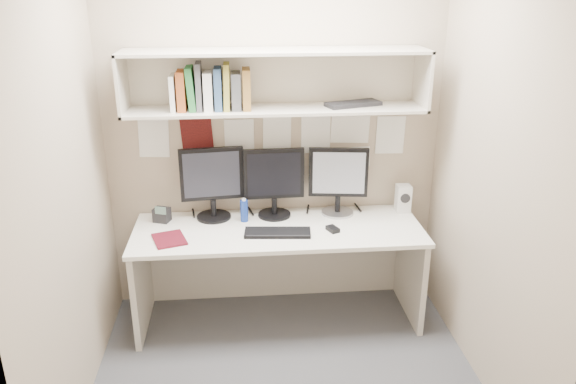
{
  "coord_description": "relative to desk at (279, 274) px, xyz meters",
  "views": [
    {
      "loc": [
        -0.25,
        -2.89,
        2.35
      ],
      "look_at": [
        0.04,
        0.35,
        1.11
      ],
      "focal_mm": 35.0,
      "sensor_mm": 36.0,
      "label": 1
    }
  ],
  "objects": [
    {
      "name": "hutch_tray",
      "position": [
        0.53,
        0.17,
        1.19
      ],
      "size": [
        0.4,
        0.26,
        0.03
      ],
      "primitive_type": "cube",
      "rotation": [
        0.0,
        0.0,
        0.32
      ],
      "color": "black",
      "rests_on": "overhead_hutch"
    },
    {
      "name": "speaker",
      "position": [
        0.94,
        0.21,
        0.47
      ],
      "size": [
        0.1,
        0.11,
        0.2
      ],
      "rotation": [
        0.0,
        0.0,
        -0.02
      ],
      "color": "silver",
      "rests_on": "desk"
    },
    {
      "name": "desk",
      "position": [
        0.0,
        0.0,
        0.0
      ],
      "size": [
        2.0,
        0.7,
        0.73
      ],
      "color": "white",
      "rests_on": "floor"
    },
    {
      "name": "keyboard",
      "position": [
        -0.01,
        -0.11,
        0.37
      ],
      "size": [
        0.46,
        0.2,
        0.02
      ],
      "primitive_type": "cube",
      "rotation": [
        0.0,
        0.0,
        -0.09
      ],
      "color": "black",
      "rests_on": "desk"
    },
    {
      "name": "monitor_left",
      "position": [
        -0.45,
        0.22,
        0.64
      ],
      "size": [
        0.45,
        0.25,
        0.52
      ],
      "rotation": [
        0.0,
        0.0,
        0.11
      ],
      "color": "black",
      "rests_on": "desk"
    },
    {
      "name": "wall_front",
      "position": [
        0.0,
        -1.65,
        0.93
      ],
      "size": [
        2.4,
        0.02,
        2.6
      ],
      "primitive_type": "cube",
      "color": "tan",
      "rests_on": "ground"
    },
    {
      "name": "blue_bottle",
      "position": [
        -0.23,
        0.13,
        0.45
      ],
      "size": [
        0.06,
        0.06,
        0.17
      ],
      "color": "navy",
      "rests_on": "desk"
    },
    {
      "name": "mouse",
      "position": [
        0.37,
        -0.09,
        0.38
      ],
      "size": [
        0.09,
        0.11,
        0.03
      ],
      "primitive_type": "cube",
      "rotation": [
        0.0,
        0.0,
        0.41
      ],
      "color": "black",
      "rests_on": "desk"
    },
    {
      "name": "overhead_hutch",
      "position": [
        0.0,
        0.21,
        1.35
      ],
      "size": [
        2.0,
        0.38,
        0.4
      ],
      "color": "beige",
      "rests_on": "wall_back"
    },
    {
      "name": "maroon_notebook",
      "position": [
        -0.73,
        -0.14,
        0.37
      ],
      "size": [
        0.26,
        0.29,
        0.01
      ],
      "primitive_type": "cube",
      "rotation": [
        0.0,
        0.0,
        0.31
      ],
      "color": "#510D19",
      "rests_on": "desk"
    },
    {
      "name": "desk_phone",
      "position": [
        -0.82,
        0.18,
        0.41
      ],
      "size": [
        0.13,
        0.13,
        0.13
      ],
      "rotation": [
        0.0,
        0.0,
        -0.34
      ],
      "color": "black",
      "rests_on": "desk"
    },
    {
      "name": "floor",
      "position": [
        0.0,
        -0.65,
        -0.37
      ],
      "size": [
        2.4,
        2.0,
        0.01
      ],
      "primitive_type": "cube",
      "color": "#434348",
      "rests_on": "ground"
    },
    {
      "name": "book_stack",
      "position": [
        -0.42,
        0.14,
        1.31
      ],
      "size": [
        0.52,
        0.19,
        0.31
      ],
      "color": "silver",
      "rests_on": "overhead_hutch"
    },
    {
      "name": "wall_back",
      "position": [
        0.0,
        0.35,
        0.93
      ],
      "size": [
        2.4,
        0.02,
        2.6
      ],
      "primitive_type": "cube",
      "color": "tan",
      "rests_on": "ground"
    },
    {
      "name": "wall_right",
      "position": [
        1.2,
        -0.65,
        0.93
      ],
      "size": [
        0.02,
        2.0,
        2.6
      ],
      "primitive_type": "cube",
      "color": "tan",
      "rests_on": "ground"
    },
    {
      "name": "wall_left",
      "position": [
        -1.2,
        -0.65,
        0.93
      ],
      "size": [
        0.02,
        2.0,
        2.6
      ],
      "primitive_type": "cube",
      "color": "tan",
      "rests_on": "ground"
    },
    {
      "name": "pinned_papers",
      "position": [
        0.0,
        0.34,
        0.88
      ],
      "size": [
        1.92,
        0.01,
        0.48
      ],
      "primitive_type": null,
      "color": "white",
      "rests_on": "wall_back"
    },
    {
      "name": "monitor_right",
      "position": [
        0.45,
        0.22,
        0.63
      ],
      "size": [
        0.43,
        0.23,
        0.5
      ],
      "rotation": [
        0.0,
        0.0,
        -0.13
      ],
      "color": "#A5A5AA",
      "rests_on": "desk"
    },
    {
      "name": "monitor_center",
      "position": [
        -0.01,
        0.22,
        0.64
      ],
      "size": [
        0.43,
        0.24,
        0.5
      ],
      "rotation": [
        0.0,
        0.0,
        0.04
      ],
      "color": "black",
      "rests_on": "desk"
    }
  ]
}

